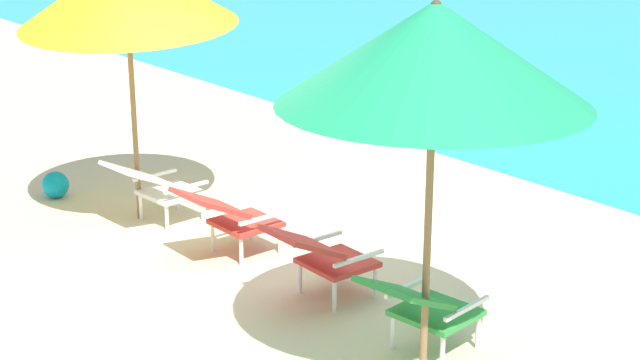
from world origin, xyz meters
name	(u,v)px	position (x,y,z in m)	size (l,w,h in m)	color
ground_plane	(576,181)	(0.00, 4.00, 0.00)	(40.00, 40.00, 0.00)	beige
lounge_chair_far_left	(155,184)	(-1.70, -0.23, 0.40)	(0.60, 0.91, 0.68)	silver
lounge_chair_near_left	(229,214)	(-0.58, -0.14, 0.40)	(0.56, 0.88, 0.68)	red
lounge_chair_near_right	(320,253)	(0.62, -0.08, 0.40)	(0.55, 0.88, 0.68)	red
lounge_chair_far_right	(422,304)	(1.78, -0.12, 0.40)	(0.64, 0.94, 0.68)	#338E3D
beach_umbrella_right	(434,54)	(1.97, -0.28, 2.20)	(2.54, 2.54, 2.53)	olive
beach_ball	(55,185)	(-3.05, -0.66, 0.14)	(0.28, 0.28, 0.28)	#0A93AD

